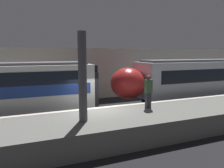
# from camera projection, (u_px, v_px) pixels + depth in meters

# --- Properties ---
(ground_plane) EXTENTS (120.00, 120.00, 0.00)m
(ground_plane) POSITION_uv_depth(u_px,v_px,m) (96.00, 126.00, 12.05)
(ground_plane) COLOR black
(platform) EXTENTS (40.00, 3.64, 1.07)m
(platform) POSITION_uv_depth(u_px,v_px,m) (108.00, 127.00, 10.31)
(platform) COLOR slate
(platform) RESTS_ON ground
(station_rear_barrier) EXTENTS (50.00, 0.15, 4.41)m
(station_rear_barrier) POSITION_uv_depth(u_px,v_px,m) (69.00, 75.00, 18.15)
(station_rear_barrier) COLOR #B2AD9E
(station_rear_barrier) RESTS_ON ground
(support_pillar_near) EXTENTS (0.37, 0.37, 3.86)m
(support_pillar_near) POSITION_uv_depth(u_px,v_px,m) (83.00, 77.00, 9.30)
(support_pillar_near) COLOR #47474C
(support_pillar_near) RESTS_ON platform
(person_waiting) EXTENTS (0.38, 0.24, 1.77)m
(person_waiting) POSITION_uv_depth(u_px,v_px,m) (148.00, 91.00, 11.70)
(person_waiting) COLOR #2D2D38
(person_waiting) RESTS_ON platform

